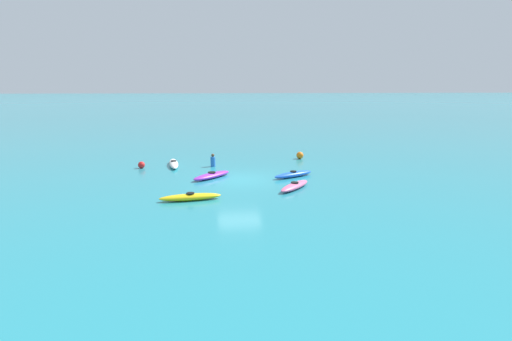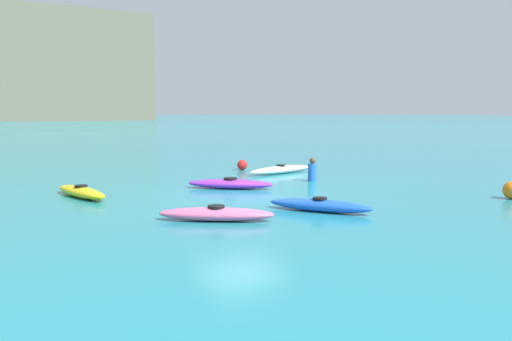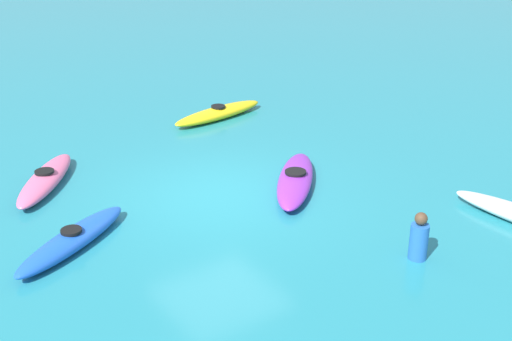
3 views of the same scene
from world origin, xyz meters
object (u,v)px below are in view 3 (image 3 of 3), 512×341
object	(u,v)px
kayak_yellow	(218,113)
person_near_shore	(419,239)
kayak_purple	(295,180)
kayak_blue	(72,240)
kayak_pink	(45,179)

from	to	relation	value
kayak_yellow	person_near_shore	world-z (taller)	person_near_shore
kayak_purple	person_near_shore	size ratio (longest dim) A/B	2.96
kayak_yellow	kayak_purple	size ratio (longest dim) A/B	1.14
kayak_blue	person_near_shore	size ratio (longest dim) A/B	3.11
kayak_blue	kayak_yellow	world-z (taller)	same
kayak_blue	person_near_shore	bearing A→B (deg)	51.31
kayak_purple	kayak_pink	size ratio (longest dim) A/B	1.02
kayak_purple	kayak_pink	xyz separation A→B (m)	(-3.08, -4.32, -0.00)
person_near_shore	kayak_yellow	bearing A→B (deg)	172.13
kayak_purple	person_near_shore	xyz separation A→B (m)	(3.52, -0.10, 0.22)
kayak_blue	person_near_shore	world-z (taller)	person_near_shore
kayak_yellow	person_near_shore	distance (m)	8.29
kayak_yellow	kayak_pink	bearing A→B (deg)	-73.31
kayak_pink	person_near_shore	world-z (taller)	person_near_shore
kayak_blue	person_near_shore	xyz separation A→B (m)	(3.78, 4.73, 0.22)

